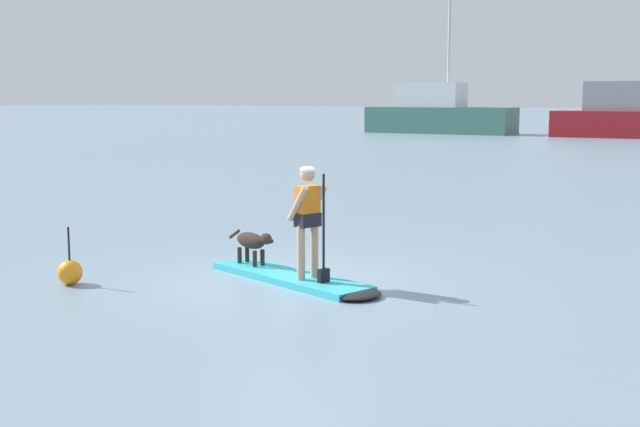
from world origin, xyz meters
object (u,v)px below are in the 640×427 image
paddleboard (299,279)px  moored_boat_center (629,117)px  moored_boat_far_starboard (438,114)px  marker_buoy (70,272)px  dog (253,242)px  person_paddler (308,214)px

paddleboard → moored_boat_center: 48.55m
moored_boat_far_starboard → moored_boat_center: (13.81, -0.73, -0.03)m
moored_boat_center → paddleboard: bearing=-88.2°
paddleboard → moored_boat_far_starboard: 51.58m
paddleboard → marker_buoy: (-2.96, -1.68, 0.14)m
dog → person_paddler: bearing=-20.5°
paddleboard → moored_boat_far_starboard: moored_boat_far_starboard is taller
moored_boat_far_starboard → moored_boat_center: size_ratio=1.08×
dog → moored_boat_center: size_ratio=0.10×
moored_boat_far_starboard → dog: bearing=-73.7°
paddleboard → moored_boat_center: (-1.50, 48.51, 1.38)m
marker_buoy → person_paddler: bearing=26.9°
person_paddler → moored_boat_center: (-1.70, 48.58, 0.37)m
paddleboard → moored_boat_far_starboard: size_ratio=0.30×
moored_boat_center → marker_buoy: 50.23m
person_paddler → moored_boat_center: size_ratio=0.16×
dog → moored_boat_center: (-0.43, 48.11, 0.95)m
paddleboard → moored_boat_far_starboard: bearing=107.3°
marker_buoy → paddleboard: bearing=29.6°
paddleboard → marker_buoy: 3.40m
dog → moored_boat_center: 48.12m
paddleboard → moored_boat_center: size_ratio=0.32×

